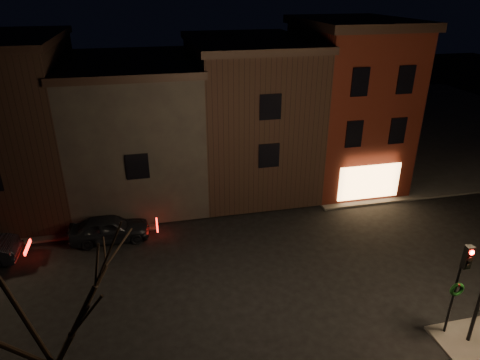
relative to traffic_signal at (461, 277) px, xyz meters
name	(u,v)px	position (x,y,z in m)	size (l,w,h in m)	color
ground	(269,271)	(-5.60, 5.51, -2.81)	(120.00, 120.00, 0.00)	black
sidewalk_far_right	(407,123)	(14.40, 25.51, -2.75)	(30.00, 30.00, 0.12)	#2D2B28
corner_building	(347,102)	(2.40, 14.98, 2.59)	(6.50, 8.50, 10.50)	#4E170E
row_building_a	(248,112)	(-4.10, 16.01, 2.03)	(7.30, 10.30, 9.40)	black
row_building_b	(136,127)	(-11.35, 16.01, 1.53)	(7.80, 10.30, 8.40)	black
row_building_c	(8,123)	(-18.60, 16.01, 2.28)	(7.30, 10.30, 9.90)	black
traffic_signal	(461,277)	(0.00, 0.00, 0.00)	(0.58, 0.38, 4.05)	black
bare_tree_left	(40,303)	(-13.60, -1.49, 2.63)	(5.60, 5.60, 7.50)	black
parked_car_a	(110,228)	(-13.09, 10.01, -2.10)	(1.67, 4.15, 1.41)	black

